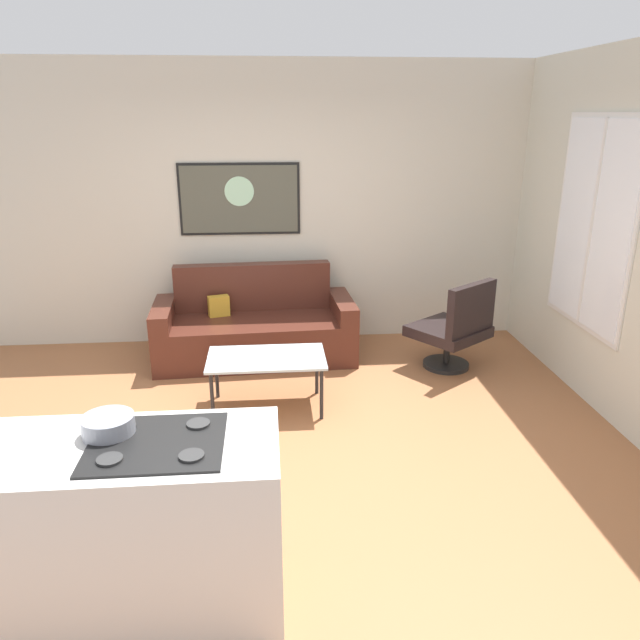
% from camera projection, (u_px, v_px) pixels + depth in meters
% --- Properties ---
extents(ground, '(6.40, 6.40, 0.04)m').
position_uv_depth(ground, '(278.00, 459.00, 4.27)').
color(ground, '#995F3A').
extents(back_wall, '(6.40, 0.05, 2.80)m').
position_uv_depth(back_wall, '(270.00, 207.00, 6.10)').
color(back_wall, beige).
rests_on(back_wall, ground).
extents(couch, '(1.95, 0.91, 0.88)m').
position_uv_depth(couch, '(255.00, 329.00, 5.93)').
color(couch, '#4A2219').
rests_on(couch, ground).
extents(coffee_table, '(0.94, 0.55, 0.45)m').
position_uv_depth(coffee_table, '(266.00, 361.00, 4.84)').
color(coffee_table, silver).
rests_on(coffee_table, ground).
extents(armchair, '(0.85, 0.85, 0.86)m').
position_uv_depth(armchair, '(455.00, 328.00, 5.59)').
color(armchair, black).
rests_on(armchair, ground).
extents(kitchen_counter, '(1.70, 0.64, 0.92)m').
position_uv_depth(kitchen_counter, '(99.00, 531.00, 2.81)').
color(kitchen_counter, silver).
rests_on(kitchen_counter, ground).
extents(mixing_bowl, '(0.24, 0.24, 0.09)m').
position_uv_depth(mixing_bowl, '(108.00, 426.00, 2.75)').
color(mixing_bowl, '#8D919D').
rests_on(mixing_bowl, kitchen_counter).
extents(wall_painting, '(1.20, 0.03, 0.71)m').
position_uv_depth(wall_painting, '(240.00, 199.00, 6.00)').
color(wall_painting, black).
extents(window, '(0.03, 1.18, 1.72)m').
position_uv_depth(window, '(593.00, 225.00, 4.86)').
color(window, silver).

